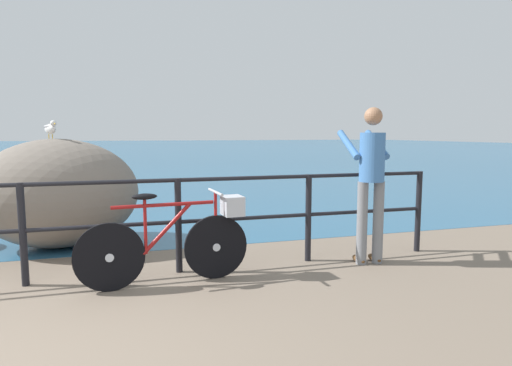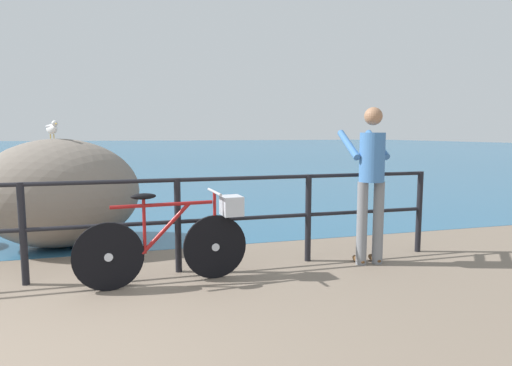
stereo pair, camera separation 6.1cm
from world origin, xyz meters
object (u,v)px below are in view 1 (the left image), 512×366
Objects in this scene: person_at_railing at (371,178)px; seagull at (50,128)px; bicycle at (180,237)px; breakwater_boulder_main at (58,193)px.

person_at_railing is 4.06m from seagull.
bicycle is 2.22m from person_at_railing.
person_at_railing is 3.97m from breakwater_boulder_main.
bicycle is 5.15× the size of seagull.
person_at_railing reaches higher than seagull.
bicycle is at bearing 95.26° from person_at_railing.
breakwater_boulder_main is (-3.53, 1.81, -0.28)m from person_at_railing.
breakwater_boulder_main is 0.85m from seagull.
seagull is at bearing 168.47° from breakwater_boulder_main.
person_at_railing reaches higher than bicycle.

